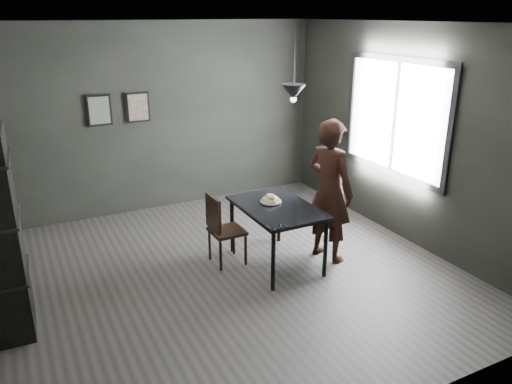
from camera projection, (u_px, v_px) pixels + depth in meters
name	position (u px, v px, depth m)	size (l,w,h in m)	color
ground	(231.00, 274.00, 5.87)	(5.00, 5.00, 0.00)	#332F2C
back_wall	(162.00, 118.00, 7.49)	(5.00, 0.10, 2.80)	black
ceiling	(227.00, 23.00, 4.92)	(5.00, 5.00, 0.02)	silver
window_assembly	(395.00, 117.00, 6.54)	(0.04, 1.96, 1.56)	white
cafe_table	(277.00, 212.00, 5.89)	(0.80, 1.20, 0.75)	black
white_plate	(271.00, 202.00, 5.97)	(0.23, 0.23, 0.01)	white
donut_pile	(271.00, 199.00, 5.96)	(0.21, 0.21, 0.09)	#FBEBC3
woman	(330.00, 191.00, 5.97)	(0.64, 0.42, 1.76)	black
wood_chair	(221.00, 225.00, 5.94)	(0.39, 0.39, 0.89)	black
pendant_lamp	(294.00, 92.00, 5.62)	(0.28, 0.28, 0.86)	black
framed_print_left	(99.00, 110.00, 7.01)	(0.34, 0.04, 0.44)	black
framed_print_right	(138.00, 107.00, 7.24)	(0.34, 0.04, 0.44)	black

